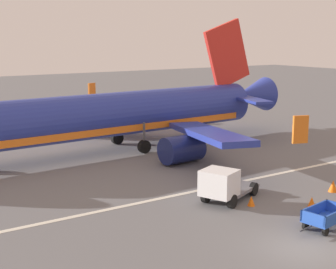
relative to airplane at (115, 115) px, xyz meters
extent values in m
plane|color=slate|center=(-2.29, -22.70, -3.05)|extent=(220.00, 220.00, 0.00)
cube|color=silver|center=(-2.29, -12.96, -3.05)|extent=(120.00, 0.36, 0.01)
cylinder|color=#28389E|center=(-1.03, -0.05, 0.10)|extent=(30.15, 5.17, 3.70)
cube|color=orange|center=(-1.03, -0.05, -0.92)|extent=(27.14, 4.83, 0.56)
cone|color=#28389E|center=(16.10, 0.79, 0.60)|extent=(4.67, 3.73, 3.52)
cube|color=#28389E|center=(3.50, -8.19, -0.57)|extent=(6.73, 13.13, 1.35)
cube|color=orange|center=(6.44, -14.55, 0.38)|extent=(1.10, 0.55, 1.90)
cylinder|color=navy|center=(2.20, -6.69, -1.92)|extent=(3.30, 2.25, 2.10)
cube|color=#28389E|center=(2.68, 8.49, -0.57)|extent=(7.81, 12.89, 1.35)
cube|color=orange|center=(4.99, 15.11, 0.38)|extent=(1.08, 0.64, 1.90)
cylinder|color=navy|center=(1.53, 6.87, -1.92)|extent=(3.30, 2.25, 2.10)
cube|color=red|center=(12.75, 0.63, 4.85)|extent=(5.99, 0.65, 6.88)
cube|color=#28389E|center=(13.11, -2.56, 0.70)|extent=(3.10, 5.49, 0.24)
cube|color=#28389E|center=(12.80, 3.83, 0.70)|extent=(3.53, 5.50, 0.24)
cylinder|color=#4C4C51|center=(1.57, -2.13, -1.48)|extent=(0.20, 0.20, 2.04)
cylinder|color=black|center=(1.57, -2.13, -2.50)|extent=(1.12, 0.50, 1.10)
cylinder|color=#4C4C51|center=(1.36, 2.27, -1.48)|extent=(0.20, 0.20, 2.04)
cylinder|color=black|center=(1.36, 2.27, -2.50)|extent=(1.12, 0.50, 1.10)
cube|color=#234CB2|center=(0.65, -21.57, -2.57)|extent=(2.69, 1.78, 0.08)
cube|color=#234CB2|center=(0.54, -20.93, -2.26)|extent=(2.48, 0.49, 0.55)
cube|color=#234CB2|center=(-0.54, -21.76, -2.26)|extent=(0.32, 1.40, 0.55)
cylinder|color=#2D2D33|center=(-1.13, -21.86, -2.61)|extent=(1.00, 0.24, 0.08)
cylinder|color=black|center=(-0.19, -22.28, -2.83)|extent=(0.46, 0.23, 0.44)
cylinder|color=black|center=(-0.37, -21.17, -2.83)|extent=(0.46, 0.23, 0.44)
cylinder|color=black|center=(1.48, -20.87, -2.83)|extent=(0.46, 0.23, 0.44)
cube|color=slate|center=(0.18, -15.11, -2.55)|extent=(3.58, 2.92, 0.20)
cube|color=white|center=(-1.65, -15.85, -1.70)|extent=(2.29, 2.40, 1.50)
cube|color=#19232D|center=(-2.39, -16.15, -1.55)|extent=(0.68, 1.53, 0.67)
cylinder|color=black|center=(-1.34, -16.65, -2.65)|extent=(0.85, 0.58, 0.80)
cylinder|color=black|center=(-1.98, -15.06, -2.65)|extent=(0.85, 0.58, 0.80)
cylinder|color=black|center=(1.33, -15.57, -2.65)|extent=(0.85, 0.58, 0.80)
cylinder|color=black|center=(0.70, -13.99, -2.65)|extent=(0.85, 0.58, 0.80)
cone|color=orange|center=(5.96, -17.84, -2.69)|extent=(0.56, 0.56, 0.74)
cone|color=orange|center=(2.63, -19.00, -2.76)|extent=(0.44, 0.44, 0.58)
cone|color=orange|center=(-0.15, -16.96, -2.76)|extent=(0.44, 0.44, 0.58)
camera|label=1|loc=(-19.47, -37.25, 6.56)|focal=53.58mm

